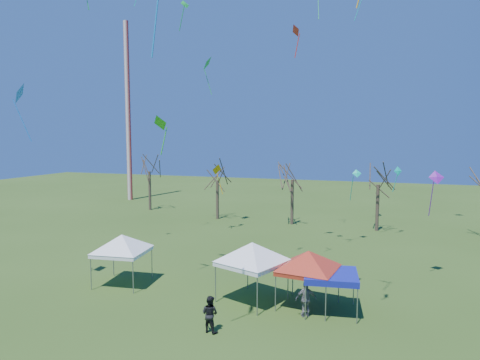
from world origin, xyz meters
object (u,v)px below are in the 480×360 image
(radio_mast, at_px, (128,112))
(person_grey, at_px, (306,299))
(tree_3, at_px, (379,168))
(tree_1, at_px, (217,167))
(person_dark, at_px, (210,314))
(tree_2, at_px, (293,164))
(tent_white_west, at_px, (122,238))
(tree_0, at_px, (149,158))
(tent_red, at_px, (309,255))
(tent_blue, at_px, (331,276))
(tent_white_mid, at_px, (252,246))

(radio_mast, height_order, person_grey, radio_mast)
(tree_3, bearing_deg, tree_1, 177.94)
(person_grey, distance_m, person_dark, 5.02)
(tree_3, xyz_separation_m, person_dark, (-6.99, -25.05, -5.21))
(person_grey, bearing_deg, person_dark, 16.07)
(tree_2, height_order, tent_white_west, tree_2)
(tent_white_west, xyz_separation_m, person_grey, (11.54, -1.16, -1.99))
(tree_0, relative_size, tree_2, 1.03)
(tree_3, height_order, person_dark, tree_3)
(tree_1, height_order, tree_2, tree_2)
(tent_white_west, relative_size, tent_red, 1.02)
(tent_white_west, distance_m, person_grey, 11.77)
(tree_3, relative_size, tent_blue, 2.63)
(tent_white_west, bearing_deg, radio_mast, 122.32)
(tree_1, distance_m, person_grey, 26.84)
(tree_3, bearing_deg, tree_2, 177.73)
(tree_3, relative_size, tent_red, 1.98)
(tent_white_west, bearing_deg, person_dark, -29.35)
(tree_2, relative_size, person_dark, 4.73)
(person_dark, bearing_deg, tree_3, -94.08)
(person_dark, bearing_deg, tent_white_west, -17.84)
(tree_1, xyz_separation_m, tree_3, (16.80, -0.60, 0.29))
(tree_0, distance_m, tent_red, 33.93)
(radio_mast, xyz_separation_m, tent_blue, (32.09, -30.89, -10.57))
(tent_red, xyz_separation_m, person_dark, (-3.82, -4.39, -2.00))
(tree_0, height_order, tent_blue, tree_0)
(radio_mast, xyz_separation_m, person_dark, (27.04, -35.00, -11.64))
(tent_white_mid, bearing_deg, radio_mast, 132.10)
(tree_1, height_order, person_dark, tree_1)
(person_grey, bearing_deg, tree_2, -98.81)
(tent_white_west, relative_size, person_dark, 2.34)
(tent_red, distance_m, person_grey, 2.34)
(tent_white_mid, xyz_separation_m, person_grey, (3.19, -1.13, -2.18))
(tree_3, relative_size, person_dark, 4.58)
(tree_2, relative_size, tree_3, 1.03)
(tree_1, height_order, person_grey, tree_1)
(tree_0, bearing_deg, tent_white_mid, -49.47)
(tree_2, relative_size, tent_blue, 2.72)
(tree_0, bearing_deg, tent_white_west, -63.00)
(tree_3, distance_m, tent_white_west, 25.58)
(tent_blue, distance_m, person_grey, 1.81)
(radio_mast, distance_m, tent_red, 44.53)
(tent_red, xyz_separation_m, person_grey, (0.11, -1.27, -1.96))
(radio_mast, relative_size, tree_1, 3.31)
(tree_3, distance_m, tent_blue, 21.43)
(radio_mast, height_order, tree_0, radio_mast)
(tree_3, bearing_deg, radio_mast, 163.69)
(tent_white_west, bearing_deg, tent_blue, -0.73)
(person_grey, relative_size, person_dark, 1.05)
(tent_white_mid, height_order, person_grey, tent_white_mid)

